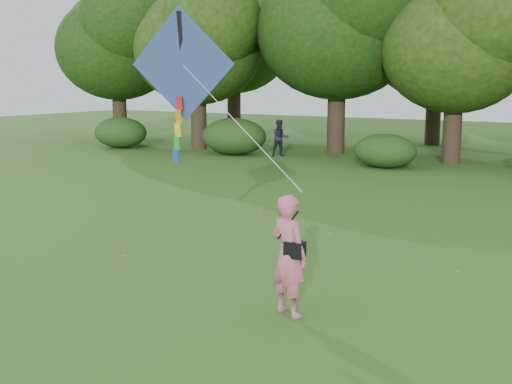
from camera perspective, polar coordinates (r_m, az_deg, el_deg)
The scene contains 7 objects.
ground at distance 10.64m, azimuth -0.25°, elevation -10.17°, with size 100.00×100.00×0.00m, color #265114.
man_kite_flyer at distance 10.04m, azimuth 2.93°, elevation -5.64°, with size 0.70×0.46×1.93m, color #D26281.
bystander_left at distance 30.80m, azimuth 2.16°, elevation 4.80°, with size 0.86×0.67×1.76m, color #21222C.
crossbody_bag at distance 9.93m, azimuth 3.45°, elevation -5.06°, with size 0.43×0.20×0.74m.
flying_kite at distance 12.48m, azimuth -6.56°, elevation 10.95°, with size 4.37×1.66×3.03m.
shrub_band at distance 26.93m, azimuth 18.35°, elevation 3.50°, with size 39.15×3.22×1.88m.
fallen_leaves at distance 16.24m, azimuth 9.91°, elevation -3.19°, with size 9.33×14.93×0.01m.
Camera 1 is at (5.21, -8.51, 3.67)m, focal length 45.00 mm.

